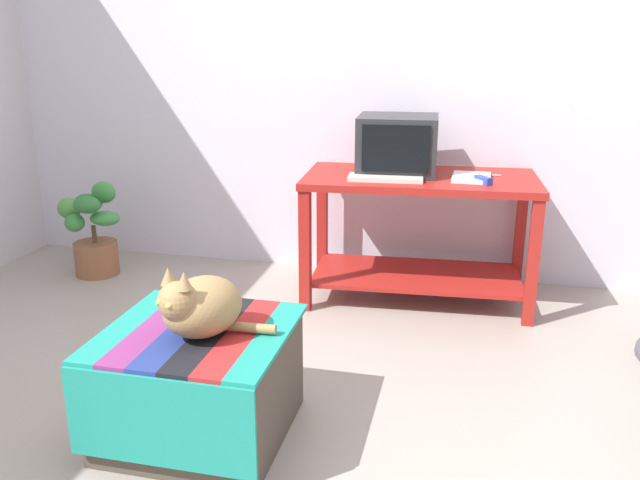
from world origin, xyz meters
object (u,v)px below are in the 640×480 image
Objects in this scene: tv_monitor at (397,145)px; keyboard at (386,178)px; stapler at (483,180)px; potted_plant at (93,235)px; cat at (200,305)px; ottoman_with_blanket at (199,382)px; desk at (419,216)px; book at (471,178)px.

tv_monitor is 0.26m from keyboard.
potted_plant is at bearing 139.66° from stapler.
cat is at bearing -162.27° from stapler.
cat reaches higher than ottoman_with_blanket.
desk is 2.24× the size of potted_plant.
keyboard is 0.59× the size of ottoman_with_blanket.
ottoman_with_blanket is 6.16× the size of stapler.
keyboard is at bearing -141.41° from desk.
desk is 5.19× the size of book.
desk is 0.34m from keyboard.
stapler reaches higher than book.
keyboard is (-0.17, -0.16, 0.24)m from desk.
stapler is at bearing -24.75° from tv_monitor.
potted_plant is (-2.04, -0.07, -0.23)m from desk.
ottoman_with_blanket is 1.15× the size of potted_plant.
ottoman_with_blanket is 2.04m from potted_plant.
cat is at bearing -115.10° from desk.
book is at bearing 1.06° from potted_plant.
potted_plant is at bearing 178.47° from desk.
potted_plant reaches higher than ottoman_with_blanket.
keyboard reaches higher than book.
tv_monitor is at bearing 95.62° from cat.
ottoman_with_blanket is at bearing -47.75° from potted_plant.
tv_monitor is 0.53m from stapler.
cat is at bearing -118.58° from book.
stapler is (1.01, 1.45, 0.53)m from ottoman_with_blanket.
desk is 0.37m from book.
keyboard is 1.57× the size of book.
desk is at bearing 90.69° from cat.
book reaches higher than desk.
tv_monitor is 1.77m from cat.
desk reaches higher than ottoman_with_blanket.
cat is at bearing -110.16° from tv_monitor.
desk reaches higher than potted_plant.
tv_monitor is 1.06× the size of cat.
book is at bearing -15.05° from tv_monitor.
ottoman_with_blanket is at bearing 160.29° from cat.
potted_plant is 2.43m from stapler.
keyboard is 3.64× the size of stapler.
desk is at bearing 2.08° from potted_plant.
keyboard reaches higher than potted_plant.
stapler is at bearing 55.17° from ottoman_with_blanket.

